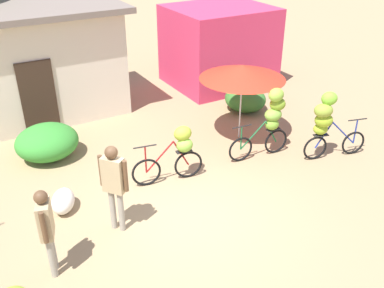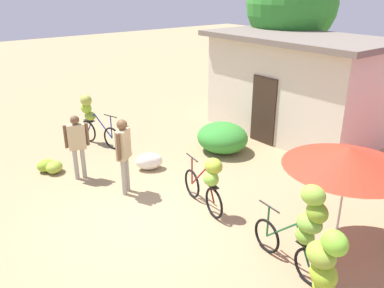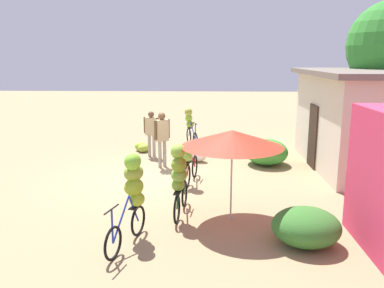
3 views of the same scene
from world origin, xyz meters
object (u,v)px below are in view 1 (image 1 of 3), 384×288
Objects in this scene: shop_pink at (219,46)px; produce_sack at (63,201)px; bicycle_by_shop at (327,120)px; person_vendor at (114,180)px; building_low at (24,64)px; bicycle_near_pile at (177,150)px; bicycle_center_loaded at (271,117)px; market_umbrella at (242,72)px; person_bystander at (46,225)px.

produce_sack is at bearing -145.41° from shop_pink.
person_vendor is at bearing -179.86° from bicycle_by_shop.
building_low reaches higher than bicycle_near_pile.
bicycle_center_loaded is (-1.70, -4.88, -0.28)m from shop_pink.
bicycle_center_loaded is 5.07m from produce_sack.
building_low is at bearing 136.80° from market_umbrella.
bicycle_by_shop is (3.45, -0.94, 0.27)m from bicycle_near_pile.
person_vendor is 1.44m from person_bystander.
market_umbrella is (4.43, -4.16, 0.24)m from building_low.
market_umbrella is at bearing 22.73° from bicycle_near_pile.
bicycle_near_pile is 2.49m from bicycle_center_loaded.
shop_pink reaches higher than person_bystander.
produce_sack is (-5.98, 1.08, -0.80)m from bicycle_by_shop.
shop_pink is 1.86× the size of bicycle_by_shop.
building_low reaches higher than shop_pink.
shop_pink is 5.75m from bicycle_by_shop.
shop_pink is 8.27m from person_vendor.
bicycle_near_pile is at bearing 177.39° from bicycle_center_loaded.
building_low is 1.76× the size of shop_pink.
shop_pink is 9.61m from person_bystander.
bicycle_by_shop reaches higher than person_bystander.
building_low is at bearing 111.49° from bicycle_near_pile.
market_umbrella is 1.33× the size of person_bystander.
shop_pink is at bearing 64.69° from market_umbrella.
shop_pink is 1.48× the size of market_umbrella.
bicycle_by_shop is (1.06, -1.94, -0.79)m from market_umbrella.
building_low is at bearing 92.21° from person_vendor.
person_vendor is at bearing -87.79° from building_low.
person_bystander is (-1.10, -6.63, -0.57)m from building_low.
person_vendor reaches higher than bicycle_near_pile.
shop_pink is at bearing 34.59° from produce_sack.
bicycle_near_pile is (-2.40, -1.00, -1.06)m from market_umbrella.
building_low is at bearing 130.52° from bicycle_center_loaded.
bicycle_near_pile reaches higher than produce_sack.
bicycle_near_pile is at bearing -157.27° from market_umbrella.
bicycle_by_shop reaches higher than produce_sack.
produce_sack is at bearing -170.08° from market_umbrella.
person_bystander is (-1.34, -0.52, -0.10)m from person_vendor.
bicycle_near_pile is (2.03, -5.16, -0.81)m from building_low.
person_vendor is (-5.25, -0.01, 0.08)m from bicycle_by_shop.
bicycle_by_shop is 5.25m from person_vendor.
bicycle_by_shop is at bearing -15.20° from bicycle_near_pile.
bicycle_center_loaded reaches higher than produce_sack.
produce_sack is (-5.00, 0.26, -0.79)m from bicycle_center_loaded.
shop_pink reaches higher than produce_sack.
shop_pink is (6.21, -0.40, -0.27)m from building_low.
bicycle_center_loaded reaches higher than person_bystander.
produce_sack is 0.39× the size of person_vendor.
bicycle_near_pile is 0.99× the size of person_bystander.
shop_pink is at bearing 40.49° from person_bystander.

